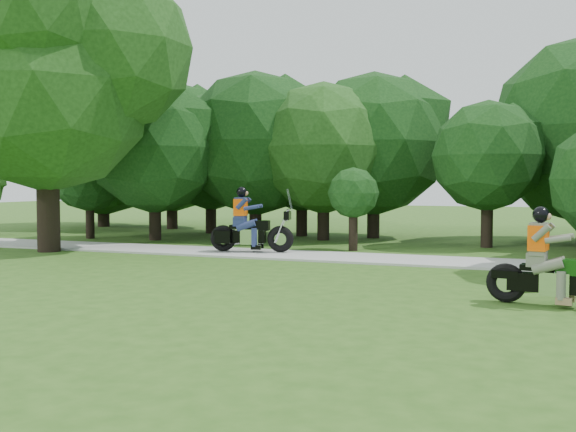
# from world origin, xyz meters

# --- Properties ---
(ground) EXTENTS (100.00, 100.00, 0.00)m
(ground) POSITION_xyz_m (0.00, 0.00, 0.00)
(ground) COLOR #2C5317
(ground) RESTS_ON ground
(walkway) EXTENTS (60.00, 2.20, 0.06)m
(walkway) POSITION_xyz_m (0.00, 8.00, 0.03)
(walkway) COLOR #A9A9A3
(walkway) RESTS_ON ground
(tree_line) EXTENTS (40.12, 11.80, 7.80)m
(tree_line) POSITION_xyz_m (0.17, 14.44, 3.58)
(tree_line) COLOR black
(tree_line) RESTS_ON ground
(big_tree_west) EXTENTS (8.64, 6.56, 9.96)m
(big_tree_west) POSITION_xyz_m (-10.54, 6.85, 5.76)
(big_tree_west) COLOR black
(big_tree_west) RESTS_ON ground
(chopper_motorcycle) EXTENTS (2.39, 0.81, 1.71)m
(chopper_motorcycle) POSITION_xyz_m (3.70, 2.56, 0.63)
(chopper_motorcycle) COLOR black
(chopper_motorcycle) RESTS_ON ground
(touring_motorcycle) EXTENTS (2.53, 1.10, 1.94)m
(touring_motorcycle) POSITION_xyz_m (-4.56, 8.10, 0.76)
(touring_motorcycle) COLOR black
(touring_motorcycle) RESTS_ON walkway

